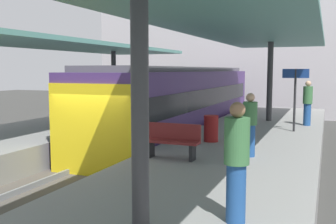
% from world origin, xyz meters
% --- Properties ---
extents(ground_plane, '(80.00, 80.00, 0.00)m').
position_xyz_m(ground_plane, '(0.00, 0.00, 0.00)').
color(ground_plane, '#383835').
extents(platform_right, '(4.40, 28.00, 1.00)m').
position_xyz_m(platform_right, '(3.80, 0.00, 0.50)').
color(platform_right, gray).
rests_on(platform_right, ground_plane).
extents(track_ballast, '(3.20, 28.00, 0.20)m').
position_xyz_m(track_ballast, '(0.00, 0.00, 0.10)').
color(track_ballast, '#4C4742').
rests_on(track_ballast, ground_plane).
extents(rail_near_side, '(0.08, 28.00, 0.14)m').
position_xyz_m(rail_near_side, '(-0.72, 0.00, 0.27)').
color(rail_near_side, slate).
rests_on(rail_near_side, track_ballast).
extents(rail_far_side, '(0.08, 28.00, 0.14)m').
position_xyz_m(rail_far_side, '(0.72, 0.00, 0.27)').
color(rail_far_side, slate).
rests_on(rail_far_side, track_ballast).
extents(commuter_train, '(2.78, 15.18, 3.10)m').
position_xyz_m(commuter_train, '(0.00, 7.22, 1.73)').
color(commuter_train, '#472D6B').
rests_on(commuter_train, track_ballast).
extents(canopy_left, '(4.18, 21.00, 3.25)m').
position_xyz_m(canopy_left, '(-3.80, 1.40, 4.13)').
color(canopy_left, '#333335').
rests_on(canopy_left, platform_left).
extents(canopy_right, '(4.18, 21.00, 3.51)m').
position_xyz_m(canopy_right, '(3.80, 1.40, 4.38)').
color(canopy_right, '#333335').
rests_on(canopy_right, platform_right).
extents(platform_bench, '(1.40, 0.41, 0.86)m').
position_xyz_m(platform_bench, '(2.60, -0.66, 1.46)').
color(platform_bench, black).
rests_on(platform_bench, platform_right).
extents(platform_sign, '(0.90, 0.08, 2.21)m').
position_xyz_m(platform_sign, '(5.04, 4.98, 2.62)').
color(platform_sign, '#262628').
rests_on(platform_sign, platform_right).
extents(litter_bin, '(0.44, 0.44, 0.80)m').
position_xyz_m(litter_bin, '(2.85, 1.94, 1.40)').
color(litter_bin, maroon).
rests_on(litter_bin, platform_right).
extents(passenger_near_bench, '(0.36, 0.36, 1.60)m').
position_xyz_m(passenger_near_bench, '(4.32, 0.28, 1.83)').
color(passenger_near_bench, navy).
rests_on(passenger_near_bench, platform_right).
extents(passenger_mid_platform, '(0.36, 0.36, 1.73)m').
position_xyz_m(passenger_mid_platform, '(4.94, -4.16, 1.90)').
color(passenger_mid_platform, navy).
rests_on(passenger_mid_platform, platform_right).
extents(passenger_far_end, '(0.36, 0.36, 1.76)m').
position_xyz_m(passenger_far_end, '(5.39, 6.72, 1.92)').
color(passenger_far_end, navy).
rests_on(passenger_far_end, platform_right).
extents(station_building_backdrop, '(18.00, 6.00, 11.00)m').
position_xyz_m(station_building_backdrop, '(-1.13, 20.00, 5.50)').
color(station_building_backdrop, '#B7B2B7').
rests_on(station_building_backdrop, ground_plane).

